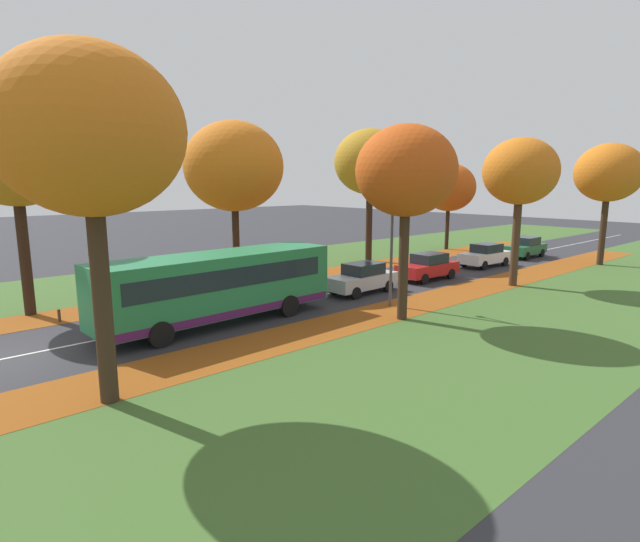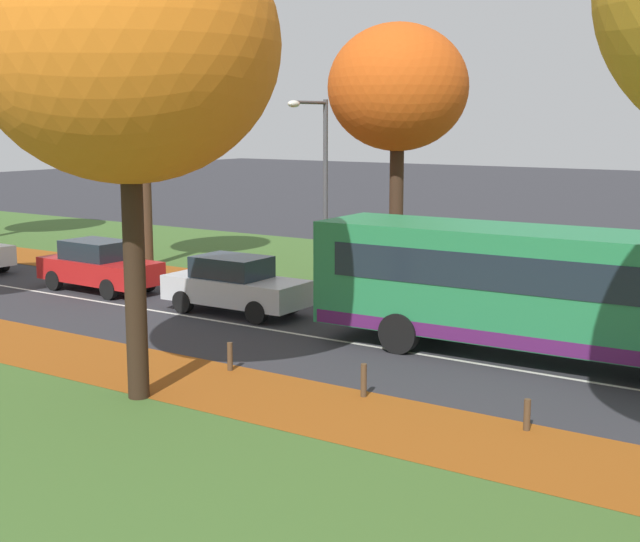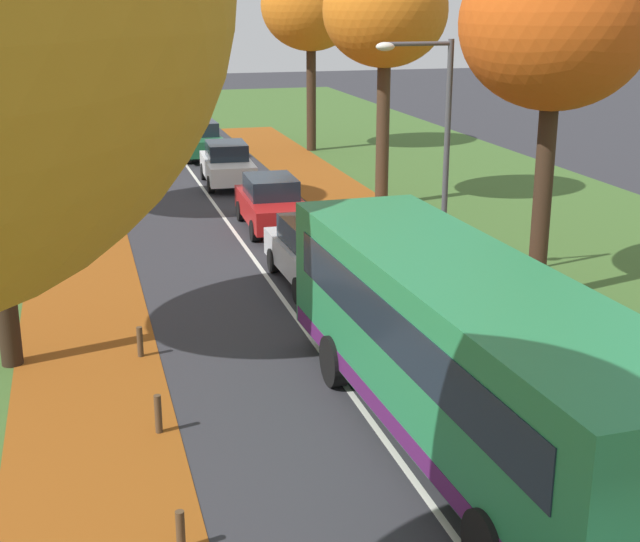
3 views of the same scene
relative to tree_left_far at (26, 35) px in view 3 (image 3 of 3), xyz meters
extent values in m
cube|color=#8C4714|center=(1.50, -20.75, -5.42)|extent=(2.80, 60.00, 0.00)
cube|color=#3D6028|center=(15.30, -14.75, -5.42)|extent=(12.00, 90.00, 0.01)
cube|color=#8C4714|center=(10.70, -20.75, -5.42)|extent=(2.80, 60.00, 0.00)
cube|color=silver|center=(6.10, -14.75, -5.42)|extent=(0.12, 80.00, 0.01)
cylinder|color=black|center=(0.07, -21.86, -3.10)|extent=(0.42, 0.42, 4.65)
cylinder|color=black|center=(-0.08, -10.10, -2.74)|extent=(0.48, 0.48, 5.38)
cylinder|color=black|center=(0.00, 0.00, -3.57)|extent=(0.34, 0.34, 3.72)
ellipsoid|color=#C64C14|center=(0.00, 0.00, 0.02)|extent=(4.59, 4.59, 4.13)
cylinder|color=#382619|center=(11.95, -20.99, -3.03)|extent=(0.43, 0.43, 4.79)
ellipsoid|color=#C64C14|center=(11.95, -20.99, 0.95)|extent=(4.24, 4.24, 3.81)
cylinder|color=#422D1E|center=(11.67, -10.56, -2.95)|extent=(0.45, 0.45, 4.96)
ellipsoid|color=orange|center=(11.67, -10.56, 1.07)|extent=(4.11, 4.11, 3.69)
cylinder|color=#382619|center=(12.27, 1.14, -2.99)|extent=(0.44, 0.44, 4.87)
ellipsoid|color=orange|center=(12.27, 1.14, 1.14)|extent=(4.52, 4.52, 4.07)
cylinder|color=#4C3823|center=(2.53, -28.93, -5.14)|extent=(0.12, 0.12, 0.58)
cylinder|color=#4C3823|center=(2.57, -25.53, -5.09)|extent=(0.12, 0.12, 0.68)
cylinder|color=#4C3823|center=(2.54, -22.14, -5.11)|extent=(0.12, 0.12, 0.63)
cylinder|color=#47474C|center=(10.10, -19.60, -2.43)|extent=(0.14, 0.14, 6.00)
cylinder|color=#47474C|center=(9.30, -19.60, 0.47)|extent=(1.60, 0.10, 0.10)
ellipsoid|color=silver|center=(8.50, -19.60, 0.42)|extent=(0.44, 0.28, 0.20)
cube|color=#237A47|center=(7.20, -27.29, -3.70)|extent=(2.84, 10.48, 2.50)
cube|color=#19232D|center=(7.20, -27.29, -3.30)|extent=(2.84, 9.23, 0.80)
cube|color=#4C1951|center=(7.20, -27.29, -4.77)|extent=(2.86, 10.27, 0.32)
cylinder|color=black|center=(8.29, -24.39, -4.95)|extent=(0.33, 0.97, 0.96)
cylinder|color=black|center=(5.92, -24.47, -4.95)|extent=(0.33, 0.97, 0.96)
cube|color=#B7BABF|center=(7.17, -18.53, -4.76)|extent=(1.78, 4.23, 0.70)
cube|color=#19232D|center=(7.17, -18.38, -4.11)|extent=(1.48, 2.04, 0.60)
cylinder|color=black|center=(7.98, -19.82, -5.11)|extent=(0.23, 0.64, 0.64)
cylinder|color=black|center=(6.41, -19.85, -5.11)|extent=(0.23, 0.64, 0.64)
cylinder|color=black|center=(7.93, -17.21, -5.11)|extent=(0.23, 0.64, 0.64)
cylinder|color=black|center=(6.37, -17.24, -5.11)|extent=(0.23, 0.64, 0.64)
cube|color=#B21919|center=(7.31, -12.81, -4.76)|extent=(1.82, 4.25, 0.70)
cube|color=#19232D|center=(7.31, -12.66, -4.11)|extent=(1.50, 2.06, 0.60)
cylinder|color=black|center=(8.05, -14.14, -5.11)|extent=(0.24, 0.65, 0.64)
cylinder|color=black|center=(6.49, -14.09, -5.11)|extent=(0.24, 0.65, 0.64)
cylinder|color=black|center=(8.13, -11.53, -5.11)|extent=(0.24, 0.65, 0.64)
cylinder|color=black|center=(6.57, -11.49, -5.11)|extent=(0.24, 0.65, 0.64)
cube|color=silver|center=(7.11, -5.80, -4.76)|extent=(1.89, 4.28, 0.70)
cube|color=#19232D|center=(7.12, -5.65, -4.11)|extent=(1.54, 2.08, 0.60)
cylinder|color=black|center=(7.83, -7.14, -5.11)|extent=(0.25, 0.65, 0.64)
cylinder|color=black|center=(6.27, -7.06, -5.11)|extent=(0.25, 0.65, 0.64)
cylinder|color=black|center=(7.96, -4.53, -5.11)|extent=(0.25, 0.65, 0.64)
cylinder|color=black|center=(6.39, -4.46, -5.11)|extent=(0.25, 0.65, 0.64)
cube|color=#1E6038|center=(6.97, 0.47, -4.76)|extent=(1.76, 4.23, 0.70)
cube|color=#19232D|center=(6.97, 0.62, -4.11)|extent=(1.48, 2.04, 0.60)
cylinder|color=black|center=(7.77, -0.82, -5.11)|extent=(0.23, 0.64, 0.64)
cylinder|color=black|center=(6.21, -0.84, -5.11)|extent=(0.23, 0.64, 0.64)
cylinder|color=black|center=(7.73, 1.78, -5.11)|extent=(0.23, 0.64, 0.64)
cylinder|color=black|center=(6.17, 1.76, -5.11)|extent=(0.23, 0.64, 0.64)
camera|label=1|loc=(25.29, -37.75, 0.50)|focal=28.00mm
camera|label=2|loc=(-11.96, -34.30, 0.01)|focal=50.00mm
camera|label=3|loc=(1.61, -39.09, 1.52)|focal=50.00mm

